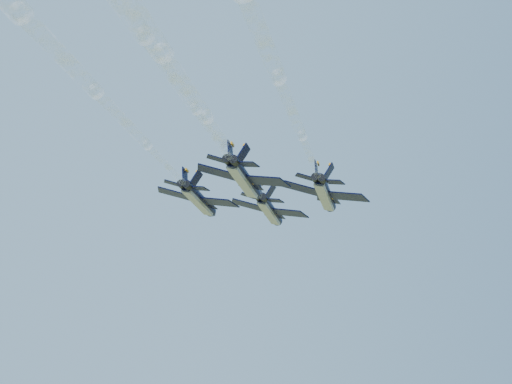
{
  "coord_description": "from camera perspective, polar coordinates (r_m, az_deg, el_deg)",
  "views": [
    {
      "loc": [
        -18.24,
        -93.12,
        70.43
      ],
      "look_at": [
        -3.01,
        4.09,
        93.34
      ],
      "focal_mm": 50.0,
      "sensor_mm": 36.0,
      "label": 1
    }
  ],
  "objects": [
    {
      "name": "jet_left",
      "position": [
        101.58,
        -4.54,
        -0.63
      ],
      "size": [
        11.43,
        15.91,
        4.31
      ],
      "rotation": [
        0.0,
        0.25,
        -0.38
      ],
      "color": "black"
    },
    {
      "name": "jet_right",
      "position": [
        98.28,
        5.58,
        -0.18
      ],
      "size": [
        11.43,
        15.91,
        4.31
      ],
      "rotation": [
        0.0,
        0.25,
        -0.38
      ],
      "color": "black"
    },
    {
      "name": "smoke_trail_slot",
      "position": [
        50.43,
        -13.38,
        13.03
      ],
      "size": [
        22.81,
        53.19,
        2.39
      ],
      "rotation": [
        0.0,
        0.25,
        -0.38
      ],
      "color": "white"
    },
    {
      "name": "jet_slot",
      "position": [
        89.43,
        -0.93,
        1.06
      ],
      "size": [
        11.43,
        15.91,
        4.31
      ],
      "rotation": [
        0.0,
        0.25,
        -0.38
      ],
      "color": "black"
    },
    {
      "name": "smoke_trail_left",
      "position": [
        62.89,
        -16.76,
        7.87
      ],
      "size": [
        22.81,
        53.19,
        2.39
      ],
      "rotation": [
        0.0,
        0.25,
        -0.38
      ],
      "color": "white"
    },
    {
      "name": "smoke_trail_lead",
      "position": [
        67.82,
        -6.59,
        5.83
      ],
      "size": [
        22.81,
        53.19,
        2.39
      ],
      "rotation": [
        0.0,
        0.25,
        -0.38
      ],
      "color": "white"
    },
    {
      "name": "jet_lead",
      "position": [
        108.68,
        1.15,
        -1.49
      ],
      "size": [
        11.43,
        15.91,
        4.31
      ],
      "rotation": [
        0.0,
        0.25,
        -0.38
      ],
      "color": "black"
    },
    {
      "name": "smoke_trail_right",
      "position": [
        56.99,
        -0.38,
        9.5
      ],
      "size": [
        22.81,
        53.19,
        2.39
      ],
      "rotation": [
        0.0,
        0.25,
        -0.38
      ],
      "color": "white"
    }
  ]
}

